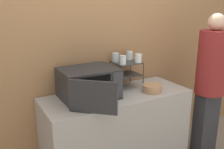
# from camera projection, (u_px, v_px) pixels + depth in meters

# --- Properties ---
(wall_back) EXTENTS (8.00, 0.06, 2.60)m
(wall_back) POSITION_uv_depth(u_px,v_px,m) (101.00, 48.00, 2.69)
(wall_back) COLOR #9E7047
(wall_back) RESTS_ON ground_plane
(counter) EXTENTS (1.52, 0.60, 0.88)m
(counter) POSITION_uv_depth(u_px,v_px,m) (117.00, 133.00, 2.65)
(counter) COLOR #9E9993
(counter) RESTS_ON ground_plane
(microwave) EXTENTS (0.55, 0.71, 0.29)m
(microwave) POSITION_uv_depth(u_px,v_px,m) (89.00, 84.00, 2.38)
(microwave) COLOR #262628
(microwave) RESTS_ON counter
(dish_rack) EXTENTS (0.29, 0.25, 0.28)m
(dish_rack) POSITION_uv_depth(u_px,v_px,m) (126.00, 69.00, 2.69)
(dish_rack) COLOR #333333
(dish_rack) RESTS_ON counter
(glass_front_left) EXTENTS (0.07, 0.07, 0.09)m
(glass_front_left) POSITION_uv_depth(u_px,v_px,m) (123.00, 60.00, 2.54)
(glass_front_left) COLOR silver
(glass_front_left) RESTS_ON dish_rack
(glass_back_right) EXTENTS (0.07, 0.07, 0.09)m
(glass_back_right) POSITION_uv_depth(u_px,v_px,m) (129.00, 55.00, 2.77)
(glass_back_right) COLOR silver
(glass_back_right) RESTS_ON dish_rack
(glass_front_right) EXTENTS (0.07, 0.07, 0.09)m
(glass_front_right) POSITION_uv_depth(u_px,v_px,m) (138.00, 58.00, 2.63)
(glass_front_right) COLOR silver
(glass_front_right) RESTS_ON dish_rack
(glass_back_left) EXTENTS (0.07, 0.07, 0.09)m
(glass_back_left) POSITION_uv_depth(u_px,v_px,m) (115.00, 57.00, 2.67)
(glass_back_left) COLOR silver
(glass_back_left) RESTS_ON dish_rack
(bowl) EXTENTS (0.20, 0.20, 0.08)m
(bowl) POSITION_uv_depth(u_px,v_px,m) (152.00, 88.00, 2.58)
(bowl) COLOR #AD7F56
(bowl) RESTS_ON counter
(person) EXTENTS (0.33, 0.33, 1.67)m
(person) POSITION_uv_depth(u_px,v_px,m) (210.00, 80.00, 2.79)
(person) COLOR #2D2D33
(person) RESTS_ON ground_plane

